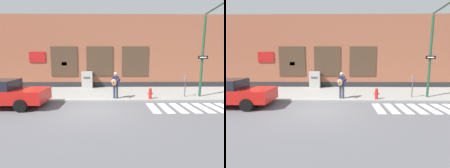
{
  "view_description": "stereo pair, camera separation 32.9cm",
  "coord_description": "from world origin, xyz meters",
  "views": [
    {
      "loc": [
        0.84,
        -8.78,
        2.74
      ],
      "look_at": [
        1.0,
        1.94,
        1.08
      ],
      "focal_mm": 28.0,
      "sensor_mm": 36.0,
      "label": 1
    },
    {
      "loc": [
        1.17,
        -8.78,
        2.74
      ],
      "look_at": [
        1.0,
        1.94,
        1.08
      ],
      "focal_mm": 28.0,
      "sensor_mm": 36.0,
      "label": 2
    }
  ],
  "objects": [
    {
      "name": "ground_plane",
      "position": [
        0.0,
        0.0,
        0.0
      ],
      "size": [
        160.0,
        160.0,
        0.0
      ],
      "primitive_type": "plane",
      "color": "#56565B"
    },
    {
      "name": "sidewalk",
      "position": [
        0.0,
        4.09,
        0.06
      ],
      "size": [
        28.0,
        4.91,
        0.12
      ],
      "color": "gray",
      "rests_on": "ground"
    },
    {
      "name": "building_backdrop",
      "position": [
        -0.0,
        8.54,
        3.15
      ],
      "size": [
        28.0,
        4.06,
        6.31
      ],
      "color": "#99563D",
      "rests_on": "ground"
    },
    {
      "name": "crosswalk",
      "position": [
        5.6,
        0.34,
        0.01
      ],
      "size": [
        5.2,
        1.9,
        0.01
      ],
      "color": "silver",
      "rests_on": "ground"
    },
    {
      "name": "red_car",
      "position": [
        -4.99,
        0.63,
        0.77
      ],
      "size": [
        4.61,
        2.01,
        1.53
      ],
      "color": "red",
      "rests_on": "ground"
    },
    {
      "name": "busker",
      "position": [
        1.21,
        2.12,
        1.07
      ],
      "size": [
        0.72,
        0.64,
        1.67
      ],
      "color": "#33384C",
      "rests_on": "sidewalk"
    },
    {
      "name": "traffic_light",
      "position": [
        6.73,
        1.42,
        3.85
      ],
      "size": [
        0.88,
        3.32,
        5.39
      ],
      "color": "#1E472D",
      "rests_on": "sidewalk"
    },
    {
      "name": "parking_meter",
      "position": [
        5.85,
        2.52,
        1.07
      ],
      "size": [
        0.13,
        0.11,
        1.44
      ],
      "color": "#47474C",
      "rests_on": "sidewalk"
    },
    {
      "name": "utility_box",
      "position": [
        -1.06,
        6.09,
        0.82
      ],
      "size": [
        0.91,
        0.63,
        1.39
      ],
      "color": "#ADADA8",
      "rests_on": "sidewalk"
    },
    {
      "name": "fire_hydrant",
      "position": [
        3.41,
        1.99,
        0.47
      ],
      "size": [
        0.38,
        0.2,
        0.7
      ],
      "color": "red",
      "rests_on": "sidewalk"
    }
  ]
}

